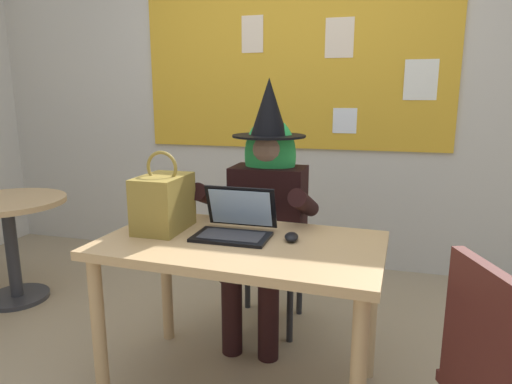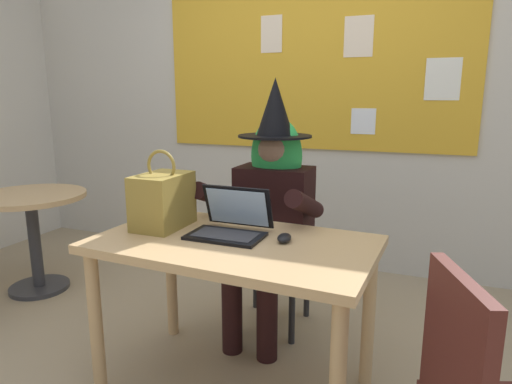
% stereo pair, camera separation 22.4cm
% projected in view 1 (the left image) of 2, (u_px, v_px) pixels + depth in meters
% --- Properties ---
extents(ground_plane, '(24.00, 24.00, 0.00)m').
position_uv_depth(ground_plane, '(220.00, 378.00, 2.19)').
color(ground_plane, tan).
extents(wall_back_bulletin, '(5.43, 1.94, 2.67)m').
position_uv_depth(wall_back_bulletin, '(293.00, 97.00, 3.52)').
color(wall_back_bulletin, beige).
rests_on(wall_back_bulletin, ground).
extents(desk_main, '(1.26, 0.76, 0.73)m').
position_uv_depth(desk_main, '(241.00, 262.00, 1.99)').
color(desk_main, tan).
rests_on(desk_main, ground).
extents(chair_at_desk, '(0.43, 0.43, 0.89)m').
position_uv_depth(chair_at_desk, '(270.00, 241.00, 2.70)').
color(chair_at_desk, black).
rests_on(chair_at_desk, ground).
extents(person_costumed, '(0.59, 0.67, 1.46)m').
position_uv_depth(person_costumed, '(266.00, 199.00, 2.53)').
color(person_costumed, black).
rests_on(person_costumed, ground).
extents(laptop, '(0.34, 0.28, 0.21)m').
position_uv_depth(laptop, '(235.00, 225.00, 2.04)').
color(laptop, black).
rests_on(laptop, desk_main).
extents(computer_mouse, '(0.07, 0.11, 0.03)m').
position_uv_depth(computer_mouse, '(291.00, 237.00, 1.97)').
color(computer_mouse, black).
rests_on(computer_mouse, desk_main).
extents(handbag, '(0.20, 0.30, 0.38)m').
position_uv_depth(handbag, '(163.00, 202.00, 2.10)').
color(handbag, olive).
rests_on(handbag, desk_main).
extents(side_table_round, '(0.73, 0.73, 0.70)m').
position_uv_depth(side_table_round, '(9.00, 226.00, 2.94)').
color(side_table_round, tan).
rests_on(side_table_round, ground).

